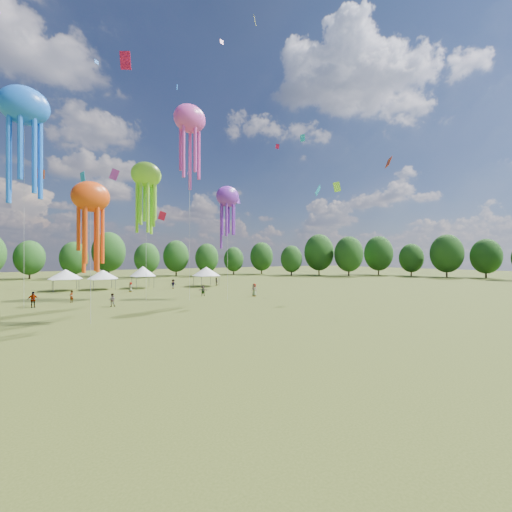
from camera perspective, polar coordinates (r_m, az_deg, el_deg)
ground at (r=16.70m, az=28.92°, el=-20.94°), size 300.00×300.00×0.00m
spectator_near at (r=42.65m, az=-23.88°, el=-7.06°), size 0.89×0.77×1.57m
spectators_far at (r=54.27m, az=-14.04°, el=-5.50°), size 31.89×20.00×1.91m
festival_tents at (r=63.80m, az=-25.45°, el=-2.73°), size 42.62×11.51×4.35m
show_kites at (r=45.40m, az=-22.43°, el=15.51°), size 27.41×16.67×26.50m
small_kites at (r=55.57m, az=-17.71°, el=23.78°), size 73.75×61.69×46.82m
treeline at (r=70.26m, az=-26.15°, el=0.37°), size 201.57×95.24×13.43m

